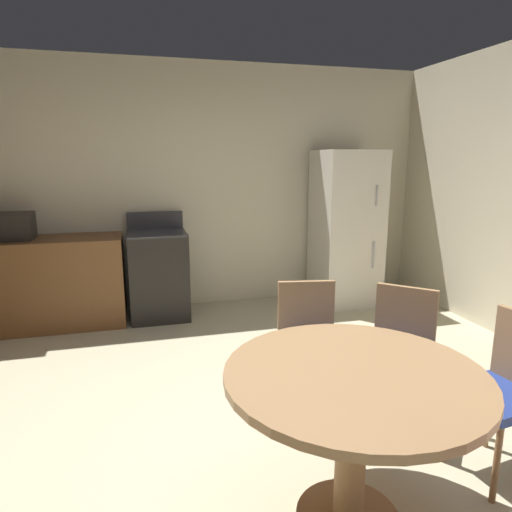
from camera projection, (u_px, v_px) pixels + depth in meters
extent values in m
plane|color=beige|center=(260.00, 442.00, 2.71)|extent=(14.00, 14.00, 0.00)
cube|color=beige|center=(194.00, 187.00, 5.09)|extent=(5.66, 0.12, 2.70)
cube|color=brown|center=(34.00, 284.00, 4.48)|extent=(1.73, 0.60, 0.90)
cube|color=black|center=(159.00, 276.00, 4.79)|extent=(0.60, 0.60, 0.90)
cube|color=#38383D|center=(157.00, 233.00, 4.69)|extent=(0.60, 0.60, 0.02)
cube|color=#38383D|center=(155.00, 220.00, 4.93)|extent=(0.60, 0.04, 0.18)
cube|color=silver|center=(346.00, 229.00, 5.18)|extent=(0.68, 0.66, 1.76)
cylinder|color=#B2B2B7|center=(377.00, 196.00, 4.82)|extent=(0.02, 0.02, 0.22)
cylinder|color=#B2B2B7|center=(374.00, 255.00, 4.96)|extent=(0.02, 0.02, 0.30)
cube|color=black|center=(8.00, 226.00, 4.31)|extent=(0.44, 0.32, 0.26)
cylinder|color=#9E754C|center=(351.00, 452.00, 2.05)|extent=(0.14, 0.14, 0.72)
cylinder|color=#9E754C|center=(355.00, 375.00, 1.97)|extent=(1.15, 1.15, 0.04)
cylinder|color=#9E754C|center=(342.00, 397.00, 2.80)|extent=(0.03, 0.03, 0.43)
cylinder|color=#9E754C|center=(288.00, 400.00, 2.77)|extent=(0.03, 0.03, 0.43)
cylinder|color=#9E754C|center=(329.00, 372.00, 3.13)|extent=(0.03, 0.03, 0.43)
cylinder|color=#9E754C|center=(280.00, 374.00, 3.10)|extent=(0.03, 0.03, 0.43)
cube|color=navy|center=(311.00, 351.00, 2.90)|extent=(0.46, 0.46, 0.05)
cube|color=#9E754C|center=(306.00, 311.00, 3.03)|extent=(0.38, 0.10, 0.42)
cylinder|color=#9E754C|center=(496.00, 463.00, 2.19)|extent=(0.03, 0.03, 0.43)
cylinder|color=#9E754C|center=(444.00, 426.00, 2.50)|extent=(0.03, 0.03, 0.43)
cylinder|color=#9E754C|center=(489.00, 413.00, 2.62)|extent=(0.03, 0.03, 0.43)
cube|color=navy|center=(497.00, 396.00, 2.36)|extent=(0.45, 0.45, 0.05)
cylinder|color=#9E754C|center=(417.00, 414.00, 2.61)|extent=(0.03, 0.03, 0.43)
cylinder|color=#9E754C|center=(360.00, 399.00, 2.78)|extent=(0.03, 0.03, 0.43)
cylinder|color=#9E754C|center=(427.00, 389.00, 2.90)|extent=(0.03, 0.03, 0.43)
cylinder|color=#9E754C|center=(375.00, 376.00, 3.07)|extent=(0.03, 0.03, 0.43)
cube|color=navy|center=(397.00, 359.00, 2.79)|extent=(0.57, 0.57, 0.05)
cube|color=#9E754C|center=(405.00, 318.00, 2.90)|extent=(0.30, 0.29, 0.42)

